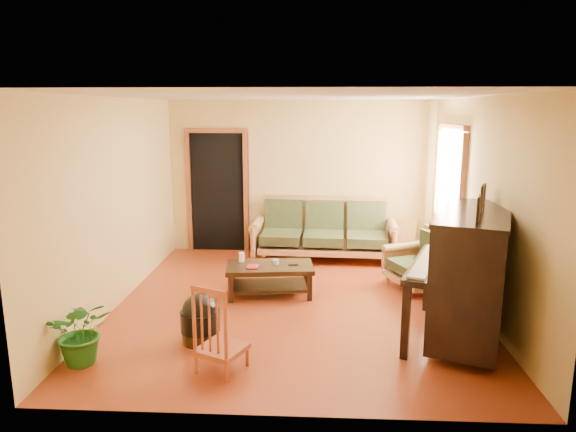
# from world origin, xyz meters

# --- Properties ---
(floor) EXTENTS (5.00, 5.00, 0.00)m
(floor) POSITION_xyz_m (0.00, 0.00, 0.00)
(floor) COLOR maroon
(floor) RESTS_ON ground
(doorway) EXTENTS (1.08, 0.16, 2.05)m
(doorway) POSITION_xyz_m (-1.45, 2.48, 1.02)
(doorway) COLOR black
(doorway) RESTS_ON floor
(window) EXTENTS (0.12, 1.36, 1.46)m
(window) POSITION_xyz_m (2.21, 1.30, 1.50)
(window) COLOR white
(window) RESTS_ON right_wall
(sofa) EXTENTS (2.37, 1.09, 0.99)m
(sofa) POSITION_xyz_m (0.39, 2.00, 0.50)
(sofa) COLOR #9F663A
(sofa) RESTS_ON floor
(coffee_table) EXTENTS (1.21, 0.75, 0.42)m
(coffee_table) POSITION_xyz_m (-0.35, 0.28, 0.21)
(coffee_table) COLOR black
(coffee_table) RESTS_ON floor
(armchair) EXTENTS (1.05, 1.07, 0.83)m
(armchair) POSITION_xyz_m (1.66, 0.63, 0.41)
(armchair) COLOR #9F663A
(armchair) RESTS_ON floor
(piano) EXTENTS (1.45, 1.84, 1.42)m
(piano) POSITION_xyz_m (1.88, -0.99, 0.71)
(piano) COLOR black
(piano) RESTS_ON floor
(footstool) EXTENTS (0.53, 0.53, 0.40)m
(footstool) POSITION_xyz_m (-0.97, -1.18, 0.20)
(footstool) COLOR black
(footstool) RESTS_ON floor
(red_chair) EXTENTS (0.56, 0.58, 0.88)m
(red_chair) POSITION_xyz_m (-0.63, -1.78, 0.44)
(red_chair) COLOR maroon
(red_chair) RESTS_ON floor
(leaning_frame) EXTENTS (0.48, 0.24, 0.62)m
(leaning_frame) POSITION_xyz_m (1.75, 2.41, 0.31)
(leaning_frame) COLOR #B6963C
(leaning_frame) RESTS_ON floor
(ceramic_crock) EXTENTS (0.22, 0.22, 0.25)m
(ceramic_crock) POSITION_xyz_m (1.97, 2.27, 0.13)
(ceramic_crock) COLOR #2E438A
(ceramic_crock) RESTS_ON floor
(potted_plant) EXTENTS (0.73, 0.68, 0.66)m
(potted_plant) POSITION_xyz_m (-2.02, -1.70, 0.33)
(potted_plant) COLOR #21601B
(potted_plant) RESTS_ON floor
(book) EXTENTS (0.17, 0.22, 0.02)m
(book) POSITION_xyz_m (-0.64, 0.16, 0.43)
(book) COLOR maroon
(book) RESTS_ON coffee_table
(candle) EXTENTS (0.09, 0.09, 0.12)m
(candle) POSITION_xyz_m (-0.75, 0.41, 0.48)
(candle) COLOR white
(candle) RESTS_ON coffee_table
(glass_jar) EXTENTS (0.11, 0.11, 0.06)m
(glass_jar) POSITION_xyz_m (-0.27, 0.33, 0.45)
(glass_jar) COLOR silver
(glass_jar) RESTS_ON coffee_table
(remote) EXTENTS (0.14, 0.05, 0.01)m
(remote) POSITION_xyz_m (-0.04, 0.28, 0.42)
(remote) COLOR black
(remote) RESTS_ON coffee_table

